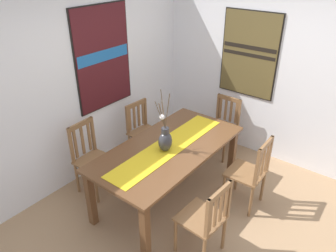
{
  "coord_description": "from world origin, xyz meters",
  "views": [
    {
      "loc": [
        -2.49,
        -1.46,
        2.83
      ],
      "look_at": [
        0.22,
        0.66,
        0.95
      ],
      "focal_mm": 34.51,
      "sensor_mm": 36.0,
      "label": 1
    }
  ],
  "objects_px": {
    "dining_table": "(168,154)",
    "painting_on_side_wall": "(249,55)",
    "centerpiece_vase": "(165,139)",
    "chair_1": "(223,125)",
    "chair_4": "(92,157)",
    "chair_0": "(250,172)",
    "chair_2": "(143,131)",
    "painting_on_back_wall": "(103,58)",
    "chair_3": "(206,218)"
  },
  "relations": [
    {
      "from": "dining_table",
      "to": "chair_3",
      "type": "relative_size",
      "value": 2.13
    },
    {
      "from": "chair_0",
      "to": "chair_1",
      "type": "relative_size",
      "value": 1.06
    },
    {
      "from": "dining_table",
      "to": "chair_0",
      "type": "distance_m",
      "value": 1.0
    },
    {
      "from": "painting_on_back_wall",
      "to": "painting_on_side_wall",
      "type": "height_order",
      "value": "painting_on_back_wall"
    },
    {
      "from": "dining_table",
      "to": "painting_on_side_wall",
      "type": "distance_m",
      "value": 1.92
    },
    {
      "from": "chair_0",
      "to": "chair_4",
      "type": "height_order",
      "value": "chair_4"
    },
    {
      "from": "chair_0",
      "to": "chair_3",
      "type": "height_order",
      "value": "chair_0"
    },
    {
      "from": "chair_4",
      "to": "painting_on_back_wall",
      "type": "distance_m",
      "value": 1.31
    },
    {
      "from": "chair_0",
      "to": "painting_on_back_wall",
      "type": "distance_m",
      "value": 2.38
    },
    {
      "from": "chair_2",
      "to": "painting_on_side_wall",
      "type": "distance_m",
      "value": 1.88
    },
    {
      "from": "dining_table",
      "to": "chair_4",
      "type": "bearing_deg",
      "value": 117.9
    },
    {
      "from": "chair_1",
      "to": "painting_on_back_wall",
      "type": "xyz_separation_m",
      "value": [
        -1.17,
        1.24,
        1.09
      ]
    },
    {
      "from": "chair_4",
      "to": "chair_3",
      "type": "bearing_deg",
      "value": -89.97
    },
    {
      "from": "chair_2",
      "to": "chair_3",
      "type": "bearing_deg",
      "value": -119.28
    },
    {
      "from": "centerpiece_vase",
      "to": "painting_on_side_wall",
      "type": "distance_m",
      "value": 1.91
    },
    {
      "from": "painting_on_side_wall",
      "to": "centerpiece_vase",
      "type": "bearing_deg",
      "value": 176.84
    },
    {
      "from": "chair_4",
      "to": "painting_on_side_wall",
      "type": "relative_size",
      "value": 0.79
    },
    {
      "from": "chair_0",
      "to": "chair_2",
      "type": "bearing_deg",
      "value": 90.97
    },
    {
      "from": "dining_table",
      "to": "chair_4",
      "type": "relative_size",
      "value": 2.04
    },
    {
      "from": "chair_2",
      "to": "chair_4",
      "type": "distance_m",
      "value": 0.94
    },
    {
      "from": "chair_2",
      "to": "painting_on_side_wall",
      "type": "bearing_deg",
      "value": -37.58
    },
    {
      "from": "centerpiece_vase",
      "to": "chair_2",
      "type": "xyz_separation_m",
      "value": [
        0.56,
        0.86,
        -0.44
      ]
    },
    {
      "from": "chair_0",
      "to": "painting_on_back_wall",
      "type": "xyz_separation_m",
      "value": [
        -0.31,
        2.1,
        1.08
      ]
    },
    {
      "from": "painting_on_back_wall",
      "to": "chair_3",
      "type": "bearing_deg",
      "value": -107.4
    },
    {
      "from": "dining_table",
      "to": "centerpiece_vase",
      "type": "height_order",
      "value": "centerpiece_vase"
    },
    {
      "from": "centerpiece_vase",
      "to": "chair_1",
      "type": "relative_size",
      "value": 0.86
    },
    {
      "from": "chair_2",
      "to": "chair_1",
      "type": "bearing_deg",
      "value": -43.13
    },
    {
      "from": "centerpiece_vase",
      "to": "chair_0",
      "type": "height_order",
      "value": "centerpiece_vase"
    },
    {
      "from": "chair_1",
      "to": "dining_table",
      "type": "bearing_deg",
      "value": -179.71
    },
    {
      "from": "painting_on_side_wall",
      "to": "painting_on_back_wall",
      "type": "bearing_deg",
      "value": 138.25
    },
    {
      "from": "dining_table",
      "to": "chair_3",
      "type": "height_order",
      "value": "chair_3"
    },
    {
      "from": "painting_on_back_wall",
      "to": "centerpiece_vase",
      "type": "bearing_deg",
      "value": -102.24
    },
    {
      "from": "chair_2",
      "to": "chair_4",
      "type": "relative_size",
      "value": 0.94
    },
    {
      "from": "dining_table",
      "to": "chair_1",
      "type": "distance_m",
      "value": 1.37
    },
    {
      "from": "chair_2",
      "to": "painting_on_side_wall",
      "type": "relative_size",
      "value": 0.74
    },
    {
      "from": "chair_1",
      "to": "chair_2",
      "type": "bearing_deg",
      "value": 136.87
    },
    {
      "from": "chair_2",
      "to": "chair_3",
      "type": "xyz_separation_m",
      "value": [
        -0.94,
        -1.68,
        0.0
      ]
    },
    {
      "from": "dining_table",
      "to": "chair_4",
      "type": "distance_m",
      "value": 1.02
    },
    {
      "from": "chair_3",
      "to": "chair_4",
      "type": "bearing_deg",
      "value": 90.03
    },
    {
      "from": "chair_3",
      "to": "painting_on_side_wall",
      "type": "bearing_deg",
      "value": 18.09
    },
    {
      "from": "painting_on_side_wall",
      "to": "dining_table",
      "type": "bearing_deg",
      "value": 175.94
    },
    {
      "from": "chair_0",
      "to": "chair_2",
      "type": "relative_size",
      "value": 1.05
    },
    {
      "from": "chair_0",
      "to": "dining_table",
      "type": "bearing_deg",
      "value": 120.35
    },
    {
      "from": "painting_on_side_wall",
      "to": "chair_4",
      "type": "bearing_deg",
      "value": 155.27
    },
    {
      "from": "chair_0",
      "to": "chair_1",
      "type": "bearing_deg",
      "value": 45.05
    },
    {
      "from": "dining_table",
      "to": "painting_on_side_wall",
      "type": "bearing_deg",
      "value": -4.06
    },
    {
      "from": "chair_3",
      "to": "chair_4",
      "type": "relative_size",
      "value": 0.96
    },
    {
      "from": "chair_1",
      "to": "chair_4",
      "type": "bearing_deg",
      "value": 154.32
    },
    {
      "from": "chair_0",
      "to": "chair_4",
      "type": "relative_size",
      "value": 0.99
    },
    {
      "from": "dining_table",
      "to": "chair_4",
      "type": "height_order",
      "value": "chair_4"
    }
  ]
}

